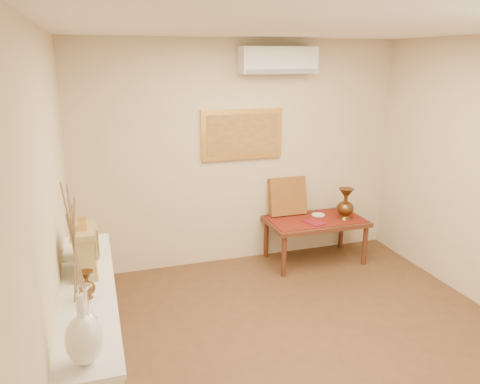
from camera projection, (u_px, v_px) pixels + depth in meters
name	position (u px, v px, depth m)	size (l,w,h in m)	color
floor	(322.00, 361.00, 3.97)	(4.50, 4.50, 0.00)	brown
ceiling	(341.00, 24.00, 3.22)	(4.50, 4.50, 0.00)	white
wall_back	(241.00, 154.00, 5.66)	(4.00, 0.02, 2.70)	beige
wall_left	(53.00, 239.00, 3.02)	(0.02, 4.50, 2.70)	beige
white_vase	(77.00, 275.00, 2.25)	(0.19, 0.19, 0.98)	white
candlestick	(87.00, 302.00, 2.75)	(0.11, 0.11, 0.23)	silver
brass_urn_small	(86.00, 281.00, 3.00)	(0.11, 0.11, 0.24)	brown
table_cloth	(316.00, 219.00, 5.79)	(1.14, 0.59, 0.01)	maroon
brass_urn_tall	(346.00, 201.00, 5.72)	(0.21, 0.21, 0.47)	brown
plate	(318.00, 215.00, 5.92)	(0.16, 0.16, 0.01)	white
menu	(314.00, 222.00, 5.64)	(0.18, 0.25, 0.01)	maroon
cushion	(287.00, 196.00, 5.90)	(0.48, 0.10, 0.48)	maroon
display_ledge	(93.00, 350.00, 3.30)	(0.37, 2.02, 0.98)	white
mantel_clock	(85.00, 250.00, 3.34)	(0.17, 0.36, 0.41)	tan
wooden_chest	(88.00, 241.00, 3.64)	(0.16, 0.21, 0.24)	tan
low_table	(315.00, 224.00, 5.81)	(1.20, 0.70, 0.55)	#542819
painting	(242.00, 134.00, 5.56)	(1.00, 0.06, 0.60)	gold
ac_unit	(278.00, 60.00, 5.35)	(0.90, 0.25, 0.30)	white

